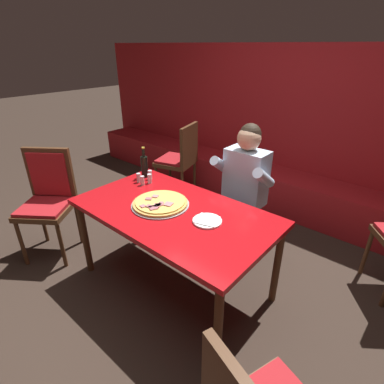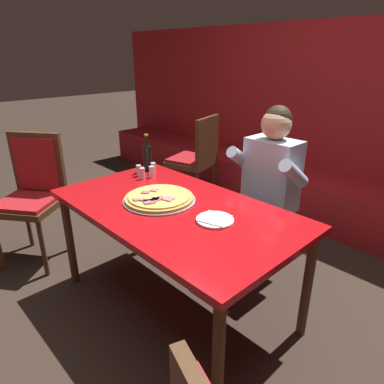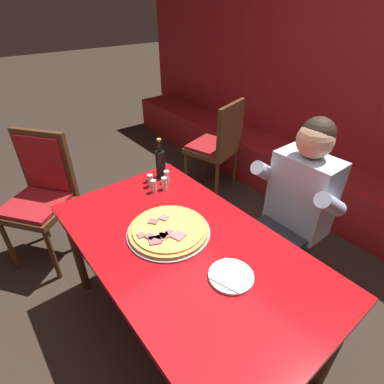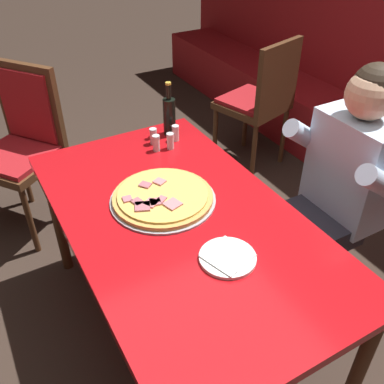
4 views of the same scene
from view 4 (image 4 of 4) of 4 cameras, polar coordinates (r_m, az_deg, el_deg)
name	(u,v)px [view 4 (image 4 of 4)]	position (r m, az deg, el deg)	size (l,w,h in m)	color
ground_plane	(183,328)	(2.30, -1.25, -17.65)	(24.00, 24.00, 0.00)	#33261E
main_dining_table	(181,229)	(1.80, -1.53, -4.94)	(1.56, 0.89, 0.74)	#4C2D19
pizza	(163,197)	(1.83, -3.94, -0.71)	(0.45, 0.45, 0.05)	#9E9EA3
plate_white_paper	(228,257)	(1.57, 4.77, -8.66)	(0.21, 0.21, 0.02)	white
beer_bottle	(169,115)	(2.30, -3.05, 10.19)	(0.07, 0.07, 0.29)	black
shaker_black_pepper	(176,134)	(2.27, -2.21, 7.77)	(0.04, 0.04, 0.09)	silver
shaker_red_pepper_flakes	(170,142)	(2.19, -2.91, 6.71)	(0.04, 0.04, 0.09)	silver
shaker_parmesan	(153,137)	(2.24, -5.17, 7.32)	(0.04, 0.04, 0.09)	silver
shaker_oregano	(156,144)	(2.18, -4.79, 6.41)	(0.04, 0.04, 0.09)	silver
diner_seated_blue_shirt	(335,188)	(2.08, 18.47, 0.55)	(0.53, 0.53, 1.27)	black
dining_chair_near_right	(23,139)	(2.78, -21.64, 6.54)	(0.62, 0.62, 1.03)	#4C2D19
dining_chair_by_booth	(262,96)	(3.22, 9.28, 12.47)	(0.54, 0.54, 1.00)	#4C2D19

